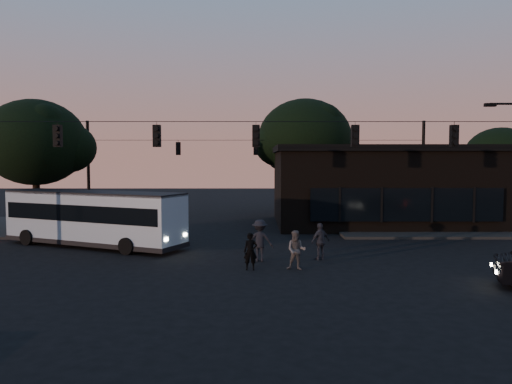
{
  "coord_description": "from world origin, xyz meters",
  "views": [
    {
      "loc": [
        -0.04,
        -18.73,
        4.45
      ],
      "look_at": [
        0.0,
        4.0,
        3.0
      ],
      "focal_mm": 35.0,
      "sensor_mm": 36.0,
      "label": 1
    }
  ],
  "objects_px": {
    "bus": "(93,216)",
    "pedestrian_a": "(250,251)",
    "pedestrian_b": "(296,250)",
    "building": "(385,185)",
    "pedestrian_c": "(320,241)",
    "pedestrian_d": "(260,240)"
  },
  "relations": [
    {
      "from": "building",
      "to": "pedestrian_c",
      "type": "relative_size",
      "value": 9.29
    },
    {
      "from": "pedestrian_a",
      "to": "pedestrian_b",
      "type": "bearing_deg",
      "value": 0.97
    },
    {
      "from": "bus",
      "to": "pedestrian_d",
      "type": "height_order",
      "value": "bus"
    },
    {
      "from": "pedestrian_a",
      "to": "pedestrian_d",
      "type": "bearing_deg",
      "value": 77.2
    },
    {
      "from": "bus",
      "to": "pedestrian_c",
      "type": "xyz_separation_m",
      "value": [
        11.25,
        -3.43,
        -0.77
      ]
    },
    {
      "from": "pedestrian_b",
      "to": "pedestrian_a",
      "type": "bearing_deg",
      "value": -167.76
    },
    {
      "from": "pedestrian_b",
      "to": "pedestrian_d",
      "type": "distance_m",
      "value": 2.28
    },
    {
      "from": "pedestrian_a",
      "to": "building",
      "type": "bearing_deg",
      "value": 57.64
    },
    {
      "from": "pedestrian_b",
      "to": "pedestrian_c",
      "type": "xyz_separation_m",
      "value": [
        1.24,
        2.05,
        0.02
      ]
    },
    {
      "from": "bus",
      "to": "pedestrian_a",
      "type": "xyz_separation_m",
      "value": [
        8.14,
        -5.52,
        -0.84
      ]
    },
    {
      "from": "pedestrian_a",
      "to": "pedestrian_c",
      "type": "relative_size",
      "value": 0.92
    },
    {
      "from": "pedestrian_a",
      "to": "pedestrian_b",
      "type": "height_order",
      "value": "pedestrian_b"
    },
    {
      "from": "building",
      "to": "bus",
      "type": "xyz_separation_m",
      "value": [
        -17.37,
        -9.17,
        -1.11
      ]
    },
    {
      "from": "pedestrian_d",
      "to": "building",
      "type": "bearing_deg",
      "value": -123.12
    },
    {
      "from": "pedestrian_c",
      "to": "pedestrian_d",
      "type": "bearing_deg",
      "value": -24.75
    },
    {
      "from": "building",
      "to": "pedestrian_b",
      "type": "distance_m",
      "value": 16.52
    },
    {
      "from": "pedestrian_a",
      "to": "pedestrian_c",
      "type": "height_order",
      "value": "pedestrian_c"
    },
    {
      "from": "bus",
      "to": "pedestrian_a",
      "type": "height_order",
      "value": "bus"
    },
    {
      "from": "building",
      "to": "pedestrian_c",
      "type": "xyz_separation_m",
      "value": [
        -6.12,
        -12.61,
        -1.88
      ]
    },
    {
      "from": "bus",
      "to": "pedestrian_d",
      "type": "relative_size",
      "value": 5.52
    },
    {
      "from": "building",
      "to": "pedestrian_a",
      "type": "height_order",
      "value": "building"
    },
    {
      "from": "pedestrian_a",
      "to": "pedestrian_b",
      "type": "distance_m",
      "value": 1.86
    }
  ]
}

